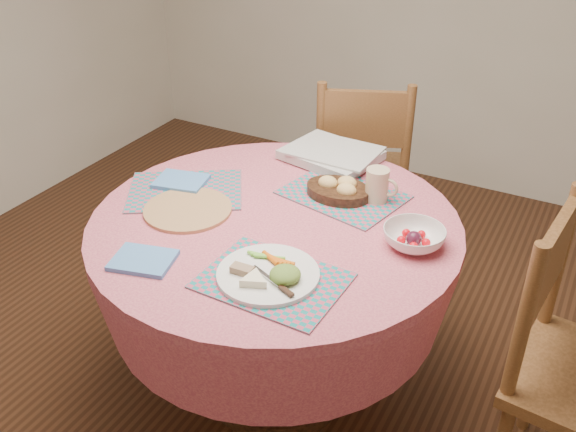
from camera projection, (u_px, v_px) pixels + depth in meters
name	position (u px, v px, depth m)	size (l,w,h in m)	color
ground	(277.00, 383.00, 2.51)	(4.00, 4.00, 0.00)	#331C0F
dining_table	(275.00, 268.00, 2.23)	(1.24, 1.24, 0.75)	#D46371
chair_back	(361.00, 170.00, 2.98)	(0.58, 0.57, 0.97)	brown
placemat_front	(273.00, 281.00, 1.84)	(0.40, 0.30, 0.01)	#167F80
placemat_left	(185.00, 191.00, 2.30)	(0.40, 0.30, 0.01)	#167F80
placemat_back	(343.00, 195.00, 2.27)	(0.40, 0.30, 0.01)	#167F80
wicker_trivet	(188.00, 210.00, 2.18)	(0.30, 0.30, 0.01)	#AB7A4A
napkin_near	(143.00, 260.00, 1.92)	(0.18, 0.14, 0.01)	#4F86CC
napkin_far	(181.00, 181.00, 2.34)	(0.18, 0.14, 0.01)	#4F86CC
dinner_plate	(269.00, 274.00, 1.84)	(0.30, 0.30, 0.05)	white
bread_bowl	(339.00, 189.00, 2.25)	(0.23, 0.23, 0.08)	black
latte_mug	(378.00, 185.00, 2.20)	(0.12, 0.08, 0.12)	#CEB28D
fruit_bowl	(414.00, 238.00, 1.98)	(0.21, 0.21, 0.06)	white
newspaper_stack	(332.00, 154.00, 2.50)	(0.39, 0.33, 0.04)	silver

